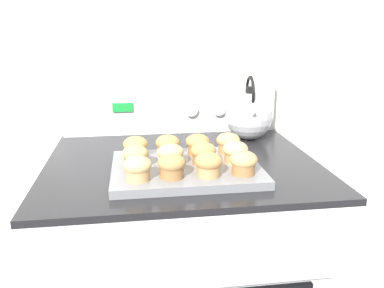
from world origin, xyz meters
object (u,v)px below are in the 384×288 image
at_px(muffin_r0_c3, 244,162).
at_px(tea_kettle, 249,115).
at_px(muffin_r2_c2, 198,144).
at_px(muffin_r2_c3, 228,143).
at_px(muffin_r1_c2, 203,153).
at_px(muffin_r1_c0, 135,156).
at_px(muffin_r2_c0, 136,147).
at_px(muffin_r0_c2, 209,164).
at_px(muffin_r2_c1, 168,145).
at_px(muffin_r1_c3, 235,152).
at_px(muffin_r0_c1, 172,166).
at_px(muffin_r1_c1, 171,155).
at_px(muffin_pan, 186,169).
at_px(muffin_r0_c0, 138,168).

xyz_separation_m(muffin_r0_c3, tea_kettle, (0.12, 0.39, 0.03)).
relative_size(muffin_r2_c2, muffin_r2_c3, 1.00).
xyz_separation_m(muffin_r1_c2, muffin_r2_c3, (0.09, 0.09, 0.00)).
height_order(muffin_r1_c0, muffin_r2_c0, same).
relative_size(muffin_r0_c2, muffin_r2_c1, 1.00).
bearing_deg(muffin_r2_c0, muffin_r1_c3, -18.11).
xyz_separation_m(muffin_r0_c1, muffin_r1_c1, (0.01, 0.09, 0.00)).
bearing_deg(muffin_r0_c1, muffin_r2_c2, 62.35).
height_order(muffin_pan, muffin_r2_c1, muffin_r2_c1).
xyz_separation_m(muffin_r1_c0, muffin_r2_c1, (0.09, 0.09, 0.00)).
distance_m(muffin_r0_c0, muffin_r1_c3, 0.28).
bearing_deg(muffin_r1_c1, tea_kettle, 45.14).
height_order(muffin_r0_c3, muffin_r1_c2, same).
distance_m(muffin_r0_c2, tea_kettle, 0.45).
bearing_deg(muffin_r2_c0, muffin_r1_c2, -25.70).
xyz_separation_m(muffin_r0_c0, muffin_r0_c1, (0.08, 0.00, 0.00)).
bearing_deg(muffin_r2_c0, muffin_r2_c1, 1.57).
distance_m(muffin_r1_c2, muffin_r2_c0, 0.20).
bearing_deg(muffin_r0_c1, muffin_r1_c2, 43.16).
distance_m(muffin_r1_c2, muffin_r2_c2, 0.09).
xyz_separation_m(muffin_pan, muffin_r1_c0, (-0.14, 0.00, 0.04)).
bearing_deg(muffin_r1_c2, muffin_r2_c2, 91.32).
bearing_deg(muffin_r1_c3, muffin_r1_c1, -179.64).
relative_size(muffin_r0_c1, muffin_r0_c2, 1.00).
bearing_deg(muffin_r2_c1, muffin_r2_c2, -1.41).
height_order(muffin_r0_c3, muffin_r2_c3, same).
bearing_deg(tea_kettle, muffin_pan, -130.61).
bearing_deg(muffin_r0_c1, muffin_r1_c3, 25.57).
bearing_deg(muffin_r2_c0, muffin_r0_c3, -33.31).
bearing_deg(muffin_r2_c3, muffin_r2_c2, 179.84).
xyz_separation_m(muffin_r1_c2, muffin_r1_c3, (0.09, -0.00, 0.00)).
relative_size(muffin_r2_c0, tea_kettle, 0.31).
xyz_separation_m(muffin_r1_c1, tea_kettle, (0.30, 0.30, 0.03)).
bearing_deg(muffin_pan, muffin_r0_c0, -145.30).
height_order(muffin_r0_c2, muffin_r0_c3, same).
bearing_deg(muffin_r0_c2, muffin_pan, 117.25).
bearing_deg(muffin_r1_c0, muffin_r1_c2, 0.25).
distance_m(muffin_r0_c2, muffin_r2_c0, 0.25).
bearing_deg(muffin_r2_c3, muffin_pan, -146.77).
relative_size(muffin_r0_c2, muffin_r2_c0, 1.00).
bearing_deg(muffin_r1_c2, muffin_r0_c3, -45.58).
bearing_deg(muffin_r0_c0, muffin_r1_c3, 18.97).
distance_m(muffin_r0_c2, muffin_r1_c3, 0.13).
distance_m(muffin_r0_c3, muffin_r1_c2, 0.13).
relative_size(muffin_r1_c2, tea_kettle, 0.31).
bearing_deg(muffin_r1_c1, muffin_pan, 0.03).
xyz_separation_m(muffin_r0_c3, muffin_r2_c3, (0.00, 0.18, 0.00)).
height_order(muffin_pan, tea_kettle, tea_kettle).
height_order(muffin_r1_c3, muffin_r2_c2, same).
xyz_separation_m(muffin_r0_c2, muffin_r2_c3, (0.09, 0.18, 0.00)).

